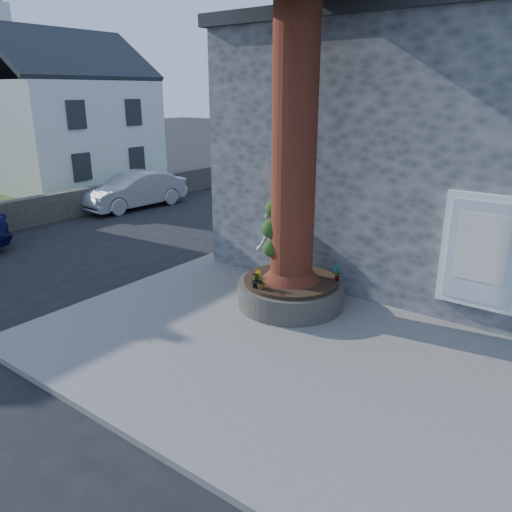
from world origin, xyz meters
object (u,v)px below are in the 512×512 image
Objects in this scene: woman at (271,247)px; car_silver at (134,190)px; planter at (291,292)px; man at (300,249)px.

car_silver is (-9.42, 3.70, -0.27)m from woman.
planter is 1.61m from woman.
car_silver is (-10.60, 4.62, 0.31)m from planter.
man is (-0.63, 1.36, 0.51)m from planter.
woman is 10.12m from car_silver.
man is at bearing 114.89° from planter.
woman is at bearing -17.19° from car_silver.
planter is 11.57m from car_silver.
woman is 0.40× the size of car_silver.
man is 0.71m from woman.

